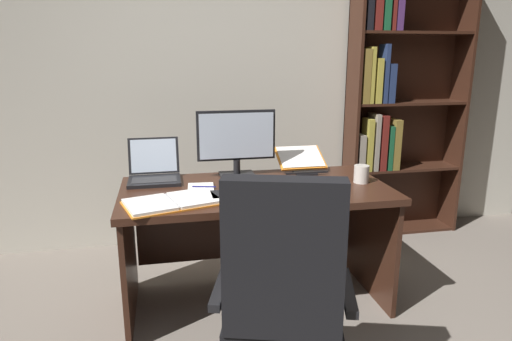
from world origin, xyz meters
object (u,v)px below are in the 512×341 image
(computer_mouse, at_px, (301,190))
(open_binder, at_px, (172,202))
(bookshelf, at_px, (392,103))
(laptop, at_px, (154,172))
(monitor, at_px, (236,143))
(desk, at_px, (253,215))
(reading_stand_with_book, at_px, (301,160))
(coffee_mug, at_px, (361,174))
(notepad, at_px, (201,188))
(keyboard, at_px, (249,194))
(pen, at_px, (204,187))
(office_chair, at_px, (283,311))

(computer_mouse, xyz_separation_m, open_binder, (-0.72, -0.05, -0.01))
(bookshelf, relative_size, laptop, 7.05)
(monitor, bearing_deg, desk, -69.39)
(reading_stand_with_book, bearing_deg, coffee_mug, -53.20)
(reading_stand_with_book, distance_m, coffee_mug, 0.46)
(notepad, distance_m, coffee_mug, 0.98)
(keyboard, bearing_deg, bookshelf, 37.80)
(pen, bearing_deg, coffee_mug, -3.36)
(office_chair, bearing_deg, computer_mouse, 84.31)
(office_chair, distance_m, coffee_mug, 1.15)
(bookshelf, distance_m, pen, 1.90)
(keyboard, relative_size, coffee_mug, 3.91)
(laptop, bearing_deg, computer_mouse, -28.07)
(bookshelf, bearing_deg, notepad, -151.51)
(desk, xyz_separation_m, computer_mouse, (0.23, -0.24, 0.23))
(computer_mouse, xyz_separation_m, pen, (-0.53, 0.19, -0.01))
(reading_stand_with_book, bearing_deg, computer_mouse, -106.90)
(open_binder, bearing_deg, monitor, 32.47)
(office_chair, height_order, open_binder, office_chair)
(keyboard, height_order, computer_mouse, computer_mouse)
(notepad, bearing_deg, computer_mouse, -19.04)
(pen, bearing_deg, monitor, 45.80)
(notepad, bearing_deg, office_chair, -73.42)
(monitor, xyz_separation_m, reading_stand_with_book, (0.45, 0.07, -0.14))
(desk, distance_m, keyboard, 0.33)
(computer_mouse, relative_size, open_binder, 0.19)
(monitor, distance_m, open_binder, 0.67)
(monitor, distance_m, laptop, 0.55)
(reading_stand_with_book, bearing_deg, notepad, -156.20)
(reading_stand_with_book, bearing_deg, open_binder, -147.77)
(desk, bearing_deg, reading_stand_with_book, 34.37)
(monitor, bearing_deg, bookshelf, 25.19)
(computer_mouse, bearing_deg, open_binder, -176.04)
(reading_stand_with_book, xyz_separation_m, notepad, (-0.70, -0.31, -0.07))
(monitor, relative_size, laptop, 1.57)
(desk, height_order, office_chair, office_chair)
(office_chair, distance_m, pen, 0.98)
(computer_mouse, distance_m, pen, 0.57)
(monitor, relative_size, open_binder, 0.91)
(office_chair, relative_size, keyboard, 2.56)
(bookshelf, xyz_separation_m, laptop, (-1.93, -0.65, -0.32))
(office_chair, distance_m, notepad, 0.98)
(laptop, distance_m, pen, 0.38)
(desk, distance_m, coffee_mug, 0.71)
(laptop, relative_size, open_binder, 0.58)
(monitor, bearing_deg, reading_stand_with_book, 9.04)
(laptop, relative_size, coffee_mug, 2.96)
(desk, distance_m, reading_stand_with_book, 0.54)
(office_chair, bearing_deg, monitor, 107.22)
(laptop, bearing_deg, bookshelf, 18.74)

